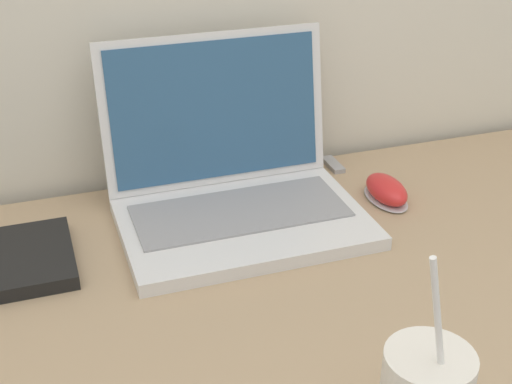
% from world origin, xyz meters
% --- Properties ---
extents(laptop, '(0.35, 0.29, 0.25)m').
position_xyz_m(laptop, '(-0.03, 0.60, 0.77)').
color(laptop, silver).
rests_on(laptop, desk).
extents(computer_mouse, '(0.06, 0.10, 0.04)m').
position_xyz_m(computer_mouse, '(0.21, 0.56, 0.73)').
color(computer_mouse, '#B2B2B7').
rests_on(computer_mouse, desk).
extents(usb_stick, '(0.02, 0.06, 0.01)m').
position_xyz_m(usb_stick, '(0.19, 0.70, 0.72)').
color(usb_stick, '#99999E').
rests_on(usb_stick, desk).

